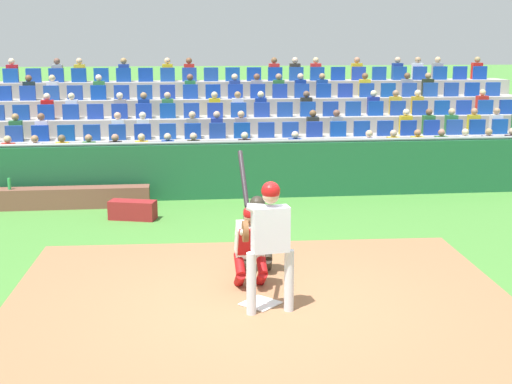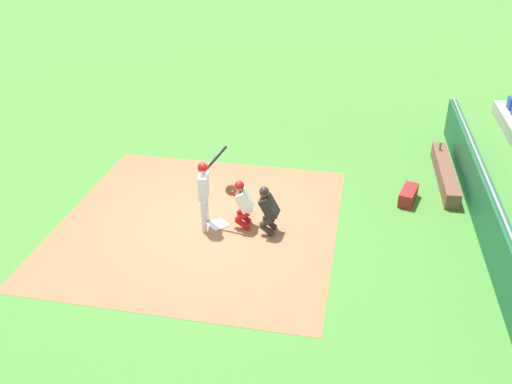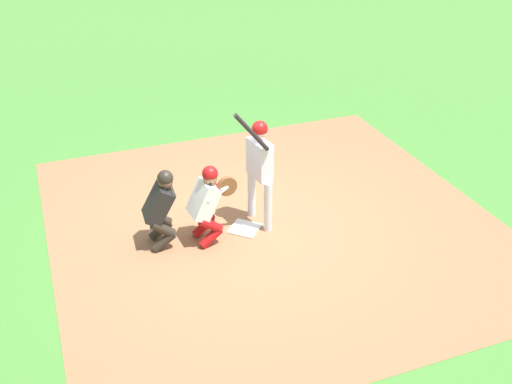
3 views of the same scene
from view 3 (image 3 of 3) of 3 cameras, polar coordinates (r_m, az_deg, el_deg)
name	(u,v)px [view 3 (image 3 of 3)]	position (r m, az deg, el deg)	size (l,w,h in m)	color
ground_plane	(245,229)	(9.70, -1.07, -3.50)	(160.00, 160.00, 0.00)	#488736
infield_dirt_patch	(273,222)	(9.86, 1.63, -2.86)	(7.07, 6.97, 0.01)	#9B6A47
home_plate_marker	(245,228)	(9.69, -1.07, -3.42)	(0.44, 0.44, 0.02)	white
batter_at_plate	(260,162)	(9.30, 0.34, 2.84)	(0.71, 0.69, 2.11)	silver
catcher_crouching	(208,200)	(9.08, -4.56, -0.78)	(0.47, 0.72, 1.28)	#B21314
home_plate_umpire	(161,205)	(9.09, -8.89, -1.22)	(0.50, 0.52, 1.27)	#2D261E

